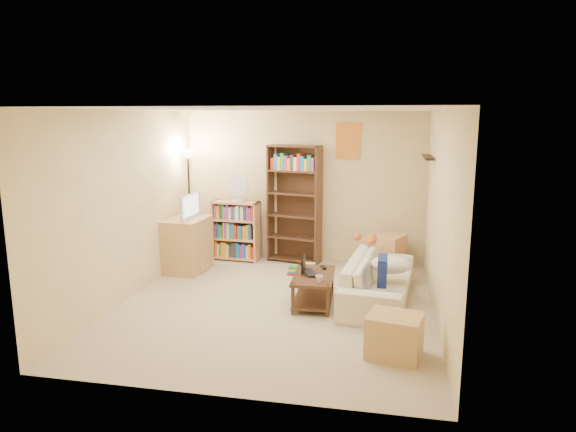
{
  "coord_description": "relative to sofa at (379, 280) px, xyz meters",
  "views": [
    {
      "loc": [
        1.37,
        -6.18,
        2.43
      ],
      "look_at": [
        0.03,
        0.7,
        1.05
      ],
      "focal_mm": 32.0,
      "sensor_mm": 36.0,
      "label": 1
    }
  ],
  "objects": [
    {
      "name": "cream_blanket",
      "position": [
        0.15,
        0.03,
        0.21
      ],
      "size": [
        0.53,
        0.38,
        0.23
      ],
      "primitive_type": "ellipsoid",
      "color": "silver",
      "rests_on": "sofa"
    },
    {
      "name": "side_table",
      "position": [
        0.09,
        1.42,
        0.0
      ],
      "size": [
        0.67,
        0.67,
        0.58
      ],
      "primitive_type": "cube",
      "rotation": [
        0.0,
        0.0,
        -0.43
      ],
      "color": "tan",
      "rests_on": "ground"
    },
    {
      "name": "laptop_screen",
      "position": [
        -0.97,
        -0.27,
        0.24
      ],
      "size": [
        0.03,
        0.3,
        0.2
      ],
      "primitive_type": "cube",
      "rotation": [
        0.0,
        0.0,
        0.04
      ],
      "color": "white",
      "rests_on": "laptop"
    },
    {
      "name": "sofa",
      "position": [
        0.0,
        0.0,
        0.0
      ],
      "size": [
        2.14,
        1.2,
        0.58
      ],
      "primitive_type": "imported",
      "rotation": [
        0.0,
        0.0,
        1.46
      ],
      "color": "beige",
      "rests_on": "ground"
    },
    {
      "name": "navy_pillow",
      "position": [
        0.05,
        -0.43,
        0.26
      ],
      "size": [
        0.12,
        0.38,
        0.34
      ],
      "primitive_type": "cube",
      "rotation": [
        0.0,
        0.0,
        1.56
      ],
      "color": "navy",
      "rests_on": "sofa"
    },
    {
      "name": "end_cabinet",
      "position": [
        0.2,
        -1.6,
        -0.07
      ],
      "size": [
        0.61,
        0.54,
        0.44
      ],
      "primitive_type": "cube",
      "rotation": [
        0.0,
        0.0,
        -0.21
      ],
      "color": "tan",
      "rests_on": "ground"
    },
    {
      "name": "tall_bookshelf",
      "position": [
        -1.44,
        1.62,
        0.75
      ],
      "size": [
        0.92,
        0.47,
        1.96
      ],
      "rotation": [
        0.0,
        0.0,
        -0.21
      ],
      "color": "#482A1B",
      "rests_on": "ground"
    },
    {
      "name": "tv_stand",
      "position": [
        -3.0,
        0.81,
        0.13
      ],
      "size": [
        0.6,
        0.82,
        0.84
      ],
      "primitive_type": "cube",
      "rotation": [
        0.0,
        0.0,
        -0.06
      ],
      "color": "tan",
      "rests_on": "ground"
    },
    {
      "name": "room",
      "position": [
        -1.3,
        -0.43,
        1.34
      ],
      "size": [
        4.5,
        4.54,
        2.52
      ],
      "color": "beige",
      "rests_on": "ground"
    },
    {
      "name": "mug",
      "position": [
        -0.71,
        -0.61,
        0.16
      ],
      "size": [
        0.17,
        0.17,
        0.09
      ],
      "primitive_type": "imported",
      "rotation": [
        0.0,
        0.0,
        -0.39
      ],
      "color": "silver",
      "rests_on": "coffee_table"
    },
    {
      "name": "book_stacks",
      "position": [
        -1.18,
        0.93,
        -0.21
      ],
      "size": [
        0.41,
        0.22,
        0.17
      ],
      "color": "red",
      "rests_on": "ground"
    },
    {
      "name": "tabby_cat",
      "position": [
        -0.17,
        0.78,
        0.37
      ],
      "size": [
        0.46,
        0.2,
        0.16
      ],
      "color": "#D6622D",
      "rests_on": "sofa"
    },
    {
      "name": "coffee_table",
      "position": [
        -0.83,
        -0.3,
        -0.03
      ],
      "size": [
        0.55,
        0.93,
        0.41
      ],
      "rotation": [
        0.0,
        0.0,
        0.04
      ],
      "color": "#49321C",
      "rests_on": "ground"
    },
    {
      "name": "floor_lamp",
      "position": [
        -3.1,
        1.2,
        1.21
      ],
      "size": [
        0.32,
        0.32,
        1.88
      ],
      "color": "black",
      "rests_on": "ground"
    },
    {
      "name": "laptop",
      "position": [
        -0.84,
        -0.26,
        0.13
      ],
      "size": [
        0.52,
        0.5,
        0.03
      ],
      "primitive_type": "imported",
      "rotation": [
        0.0,
        0.0,
        2.02
      ],
      "color": "black",
      "rests_on": "coffee_table"
    },
    {
      "name": "desk_fan",
      "position": [
        -2.37,
        1.5,
        0.96
      ],
      "size": [
        0.36,
        0.2,
        0.46
      ],
      "color": "silver",
      "rests_on": "short_bookshelf"
    },
    {
      "name": "tv_remote",
      "position": [
        -0.74,
        0.0,
        0.13
      ],
      "size": [
        0.1,
        0.17,
        0.02
      ],
      "primitive_type": "cube",
      "rotation": [
        0.0,
        0.0,
        0.34
      ],
      "color": "black",
      "rests_on": "coffee_table"
    },
    {
      "name": "television",
      "position": [
        -3.0,
        0.81,
        0.75
      ],
      "size": [
        0.68,
        0.16,
        0.39
      ],
      "primitive_type": "imported",
      "rotation": [
        0.0,
        0.0,
        1.51
      ],
      "color": "black",
      "rests_on": "tv_stand"
    },
    {
      "name": "short_bookshelf",
      "position": [
        -2.43,
        1.55,
        0.22
      ],
      "size": [
        0.81,
        0.37,
        1.01
      ],
      "rotation": [
        0.0,
        0.0,
        -0.07
      ],
      "color": "tan",
      "rests_on": "ground"
    }
  ]
}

